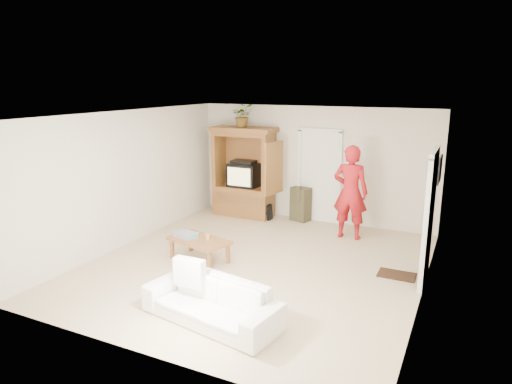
% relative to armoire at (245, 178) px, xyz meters
% --- Properties ---
extents(floor, '(6.00, 6.00, 0.00)m').
position_rel_armoire_xyz_m(floor, '(1.58, -2.66, -0.91)').
color(floor, tan).
rests_on(floor, ground).
extents(ceiling, '(6.00, 6.00, 0.00)m').
position_rel_armoire_xyz_m(ceiling, '(1.58, -2.66, 1.69)').
color(ceiling, white).
rests_on(ceiling, floor).
extents(wall_back, '(5.50, 0.00, 5.50)m').
position_rel_armoire_xyz_m(wall_back, '(1.58, 0.34, 0.39)').
color(wall_back, silver).
rests_on(wall_back, floor).
extents(wall_front, '(5.50, 0.00, 5.50)m').
position_rel_armoire_xyz_m(wall_front, '(1.58, -5.66, 0.39)').
color(wall_front, silver).
rests_on(wall_front, floor).
extents(wall_left, '(0.00, 6.00, 6.00)m').
position_rel_armoire_xyz_m(wall_left, '(-1.17, -2.66, 0.39)').
color(wall_left, silver).
rests_on(wall_left, floor).
extents(wall_right, '(0.00, 6.00, 6.00)m').
position_rel_armoire_xyz_m(wall_right, '(4.33, -2.66, 0.39)').
color(wall_right, silver).
rests_on(wall_right, floor).
extents(armoire, '(1.82, 1.14, 2.10)m').
position_rel_armoire_xyz_m(armoire, '(0.00, 0.00, 0.00)').
color(armoire, brown).
rests_on(armoire, floor).
extents(door_back, '(0.85, 0.05, 2.04)m').
position_rel_armoire_xyz_m(door_back, '(1.73, 0.31, 0.11)').
color(door_back, white).
rests_on(door_back, floor).
extents(doorway_right, '(0.05, 0.90, 2.04)m').
position_rel_armoire_xyz_m(doorway_right, '(4.30, -2.06, 0.11)').
color(doorway_right, black).
rests_on(doorway_right, floor).
extents(framed_picture, '(0.03, 0.60, 0.48)m').
position_rel_armoire_xyz_m(framed_picture, '(4.31, -0.76, 0.69)').
color(framed_picture, black).
rests_on(framed_picture, wall_right).
extents(doormat, '(0.60, 0.40, 0.02)m').
position_rel_armoire_xyz_m(doormat, '(3.88, -2.06, -0.90)').
color(doormat, '#382316').
rests_on(doormat, floor).
extents(plant, '(0.62, 0.59, 0.53)m').
position_rel_armoire_xyz_m(plant, '(-0.02, -0.03, 1.46)').
color(plant, '#4C7238').
rests_on(plant, armoire).
extents(man, '(0.71, 0.48, 1.92)m').
position_rel_armoire_xyz_m(man, '(2.67, -0.54, 0.05)').
color(man, '#AD171C').
rests_on(man, floor).
extents(sofa, '(2.02, 1.07, 0.56)m').
position_rel_armoire_xyz_m(sofa, '(1.88, -4.65, -0.63)').
color(sofa, white).
rests_on(sofa, floor).
extents(coffee_table, '(1.20, 0.84, 0.41)m').
position_rel_armoire_xyz_m(coffee_table, '(0.59, -2.93, -0.55)').
color(coffee_table, olive).
rests_on(coffee_table, floor).
extents(towel, '(0.43, 0.35, 0.08)m').
position_rel_armoire_xyz_m(towel, '(0.31, -2.93, -0.46)').
color(towel, '#CE4472').
rests_on(towel, coffee_table).
extents(candle, '(0.08, 0.08, 0.10)m').
position_rel_armoire_xyz_m(candle, '(0.74, -2.88, -0.45)').
color(candle, tan).
rests_on(candle, coffee_table).
extents(backpack_black, '(0.31, 0.21, 0.36)m').
position_rel_armoire_xyz_m(backpack_black, '(0.60, -0.14, -0.73)').
color(backpack_black, black).
rests_on(backpack_black, floor).
extents(backpack_olive, '(0.48, 0.41, 0.78)m').
position_rel_armoire_xyz_m(backpack_olive, '(1.36, 0.15, -0.52)').
color(backpack_olive, '#47442B').
rests_on(backpack_olive, floor).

